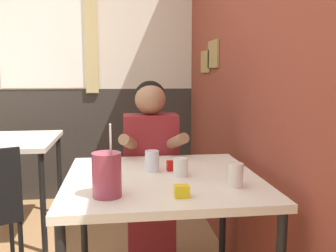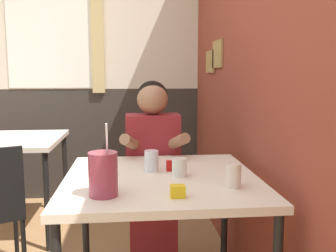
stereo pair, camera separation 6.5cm
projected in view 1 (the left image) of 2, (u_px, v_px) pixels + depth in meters
name	position (u px, v px, depth m)	size (l,w,h in m)	color
brick_wall_right	(226.00, 59.00, 2.65)	(0.08, 4.26, 2.70)	brown
back_wall	(74.00, 62.00, 3.63)	(5.30, 0.09, 2.70)	beige
main_table	(163.00, 190.00, 1.83)	(0.93, 0.92, 0.76)	beige
background_table	(13.00, 151.00, 2.87)	(0.64, 0.82, 0.76)	beige
person_seated	(151.00, 171.00, 2.41)	(0.42, 0.40, 1.21)	maroon
cocktail_pitcher	(107.00, 174.00, 1.51)	(0.12, 0.12, 0.30)	#99384C
glass_near_pitcher	(152.00, 161.00, 1.91)	(0.07, 0.07, 0.11)	silver
glass_center	(181.00, 167.00, 1.82)	(0.07, 0.07, 0.09)	silver
glass_far_side	(236.00, 175.00, 1.65)	(0.07, 0.07, 0.11)	silver
condiment_ketchup	(173.00, 166.00, 1.93)	(0.06, 0.04, 0.05)	#B7140F
condiment_mustard	(182.00, 191.00, 1.51)	(0.06, 0.04, 0.05)	yellow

